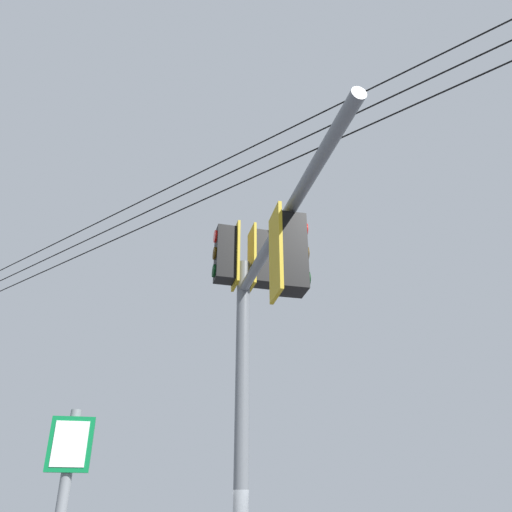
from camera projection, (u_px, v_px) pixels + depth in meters
The scene contains 2 objects.
signal_mast_assembly at pixel (254, 325), 6.90m from camera, with size 1.98×4.23×6.35m.
overhead_wire_span at pixel (180, 196), 9.74m from camera, with size 10.86×32.65×0.73m.
Camera 1 is at (-2.94, -5.42, 2.14)m, focal length 36.30 mm.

